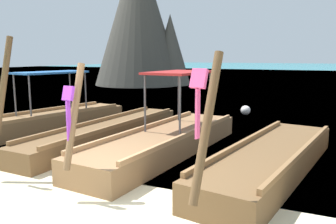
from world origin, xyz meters
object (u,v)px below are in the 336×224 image
(karst_rock, at_px, (141,17))
(longtail_boat_violet_ribbon, at_px, (165,140))
(mooring_buoy_near, at_px, (246,110))
(longtail_boat_green_ribbon, at_px, (107,132))
(longtail_boat_pink_ribbon, at_px, (271,160))
(longtail_boat_red_ribbon, at_px, (29,124))

(karst_rock, bearing_deg, longtail_boat_violet_ribbon, -59.86)
(mooring_buoy_near, bearing_deg, longtail_boat_green_ribbon, -114.31)
(longtail_boat_pink_ribbon, distance_m, karst_rock, 23.53)
(longtail_boat_green_ribbon, distance_m, mooring_buoy_near, 6.54)
(longtail_boat_red_ribbon, bearing_deg, karst_rock, 108.11)
(longtail_boat_pink_ribbon, distance_m, mooring_buoy_near, 7.11)
(longtail_boat_violet_ribbon, distance_m, mooring_buoy_near, 6.44)
(longtail_boat_red_ribbon, height_order, longtail_boat_green_ribbon, longtail_boat_green_ribbon)
(longtail_boat_green_ribbon, height_order, karst_rock, karst_rock)
(longtail_boat_violet_ribbon, height_order, longtail_boat_pink_ribbon, longtail_boat_pink_ribbon)
(longtail_boat_pink_ribbon, bearing_deg, longtail_boat_green_ribbon, 169.30)
(longtail_boat_red_ribbon, xyz_separation_m, longtail_boat_pink_ribbon, (7.30, -0.60, -0.06))
(karst_rock, bearing_deg, mooring_buoy_near, -46.48)
(longtail_boat_red_ribbon, relative_size, longtail_boat_pink_ribbon, 1.22)
(longtail_boat_pink_ribbon, xyz_separation_m, mooring_buoy_near, (-1.95, 6.84, -0.08))
(longtail_boat_green_ribbon, relative_size, karst_rock, 0.58)
(mooring_buoy_near, bearing_deg, longtail_boat_red_ribbon, -130.67)
(longtail_boat_red_ribbon, relative_size, karst_rock, 0.63)
(mooring_buoy_near, bearing_deg, karst_rock, 133.52)
(longtail_boat_red_ribbon, distance_m, longtail_boat_green_ribbon, 2.68)
(longtail_boat_violet_ribbon, height_order, karst_rock, karst_rock)
(longtail_boat_pink_ribbon, bearing_deg, longtail_boat_violet_ribbon, 170.61)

